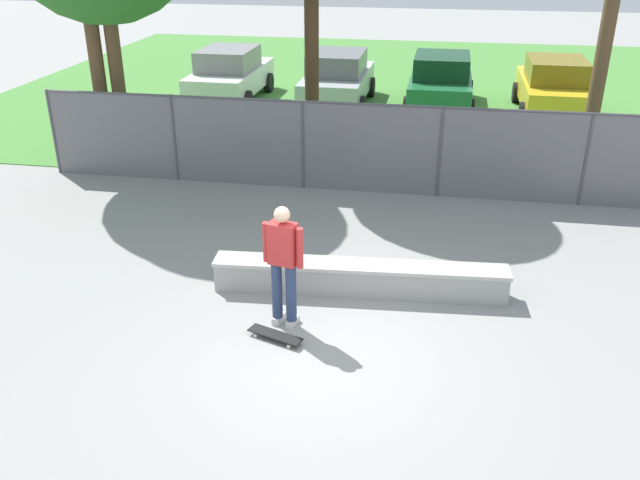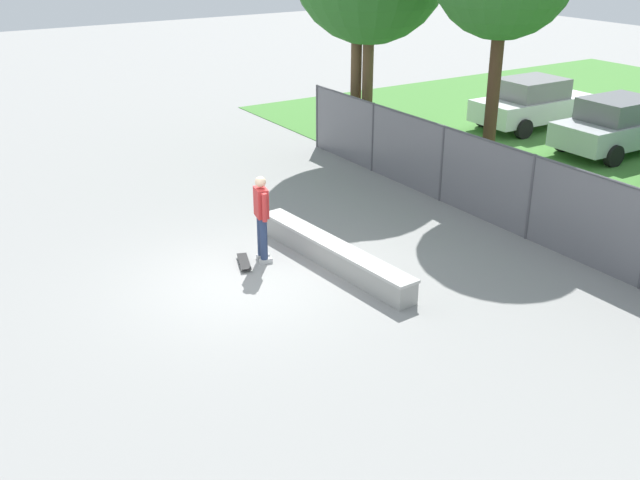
{
  "view_description": "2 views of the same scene",
  "coord_description": "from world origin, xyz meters",
  "px_view_note": "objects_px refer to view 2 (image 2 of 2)",
  "views": [
    {
      "loc": [
        1.28,
        -7.3,
        5.23
      ],
      "look_at": [
        -0.28,
        1.64,
        0.93
      ],
      "focal_mm": 37.79,
      "sensor_mm": 36.0,
      "label": 1
    },
    {
      "loc": [
        11.56,
        -5.67,
        6.37
      ],
      "look_at": [
        0.73,
        1.22,
        0.84
      ],
      "focal_mm": 41.46,
      "sensor_mm": 36.0,
      "label": 2
    }
  ],
  "objects_px": {
    "skateboarder": "(262,215)",
    "skateboard": "(244,262)",
    "concrete_ledge": "(333,254)",
    "car_white": "(532,103)",
    "car_silver": "(619,125)"
  },
  "relations": [
    {
      "from": "skateboarder",
      "to": "skateboard",
      "type": "bearing_deg",
      "value": -96.0
    },
    {
      "from": "concrete_ledge",
      "to": "car_white",
      "type": "height_order",
      "value": "car_white"
    },
    {
      "from": "concrete_ledge",
      "to": "skateboarder",
      "type": "distance_m",
      "value": 1.63
    },
    {
      "from": "concrete_ledge",
      "to": "skateboard",
      "type": "xyz_separation_m",
      "value": [
        -0.98,
        -1.51,
        -0.18
      ]
    },
    {
      "from": "skateboarder",
      "to": "car_white",
      "type": "relative_size",
      "value": 0.43
    },
    {
      "from": "concrete_ledge",
      "to": "skateboard",
      "type": "bearing_deg",
      "value": -123.14
    },
    {
      "from": "skateboard",
      "to": "car_white",
      "type": "relative_size",
      "value": 0.19
    },
    {
      "from": "skateboarder",
      "to": "car_white",
      "type": "xyz_separation_m",
      "value": [
        -4.62,
        12.74,
        -0.17
      ]
    },
    {
      "from": "car_silver",
      "to": "skateboarder",
      "type": "bearing_deg",
      "value": -84.79
    },
    {
      "from": "skateboard",
      "to": "car_silver",
      "type": "bearing_deg",
      "value": 94.86
    },
    {
      "from": "skateboard",
      "to": "car_white",
      "type": "xyz_separation_m",
      "value": [
        -4.58,
        13.15,
        0.77
      ]
    },
    {
      "from": "skateboarder",
      "to": "skateboard",
      "type": "distance_m",
      "value": 1.02
    },
    {
      "from": "concrete_ledge",
      "to": "car_silver",
      "type": "relative_size",
      "value": 1.08
    },
    {
      "from": "car_silver",
      "to": "car_white",
      "type": "bearing_deg",
      "value": 178.73
    },
    {
      "from": "skateboarder",
      "to": "car_silver",
      "type": "xyz_separation_m",
      "value": [
        -1.15,
        12.66,
        -0.17
      ]
    }
  ]
}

